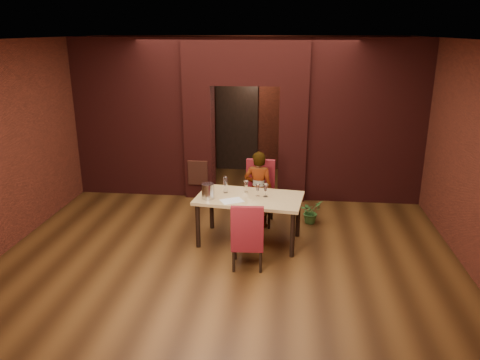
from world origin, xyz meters
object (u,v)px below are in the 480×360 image
object	(u,v)px
wine_glass_b	(258,190)
wine_glass_c	(266,190)
dining_table	(249,219)
chair_near	(248,234)
wine_bucket	(208,191)
person_seated	(258,189)
chair_far	(259,193)
wine_glass_a	(246,187)
potted_plant	(311,212)
water_bottle	(225,184)

from	to	relation	value
wine_glass_b	wine_glass_c	size ratio (longest dim) A/B	0.97
dining_table	chair_near	xyz separation A→B (m)	(0.05, -0.84, 0.11)
wine_bucket	wine_glass_b	bearing A→B (deg)	13.90
person_seated	chair_near	bearing A→B (deg)	94.35
chair_far	wine_glass_c	world-z (taller)	chair_far
chair_far	person_seated	size ratio (longest dim) A/B	0.83
chair_far	wine_glass_a	bearing A→B (deg)	-102.64
chair_far	wine_bucket	distance (m)	1.24
dining_table	chair_near	world-z (taller)	chair_near
dining_table	potted_plant	distance (m)	1.38
wine_glass_a	water_bottle	distance (m)	0.34
potted_plant	wine_glass_a	bearing A→B (deg)	-147.88
chair_near	chair_far	bearing A→B (deg)	-94.64
chair_near	wine_glass_a	world-z (taller)	chair_near
wine_glass_c	wine_bucket	bearing A→B (deg)	-168.23
wine_glass_c	wine_bucket	xyz separation A→B (m)	(-0.90, -0.19, 0.02)
dining_table	chair_near	bearing A→B (deg)	-79.65
wine_glass_c	water_bottle	distance (m)	0.67
wine_glass_c	potted_plant	bearing A→B (deg)	48.13
dining_table	chair_near	size ratio (longest dim) A/B	1.65
wine_bucket	water_bottle	distance (m)	0.39
person_seated	wine_glass_c	xyz separation A→B (m)	(0.16, -0.63, 0.21)
person_seated	wine_glass_c	distance (m)	0.68
wine_glass_a	wine_glass_b	xyz separation A→B (m)	(0.20, -0.17, 0.00)
chair_near	potted_plant	distance (m)	2.02
potted_plant	chair_far	bearing A→B (deg)	-172.83
wine_bucket	water_bottle	xyz separation A→B (m)	(0.24, 0.31, 0.02)
chair_near	wine_glass_c	world-z (taller)	chair_near
person_seated	wine_bucket	world-z (taller)	person_seated
chair_near	person_seated	bearing A→B (deg)	-94.67
wine_glass_c	water_bottle	world-z (taller)	water_bottle
dining_table	wine_glass_a	xyz separation A→B (m)	(-0.07, 0.21, 0.49)
wine_glass_c	potted_plant	world-z (taller)	wine_glass_c
potted_plant	water_bottle	bearing A→B (deg)	-152.68
dining_table	wine_glass_b	xyz separation A→B (m)	(0.13, 0.04, 0.49)
wine_glass_c	chair_near	bearing A→B (deg)	-103.22
water_bottle	potted_plant	distance (m)	1.77
wine_glass_c	dining_table	bearing A→B (deg)	-172.92
chair_far	wine_glass_c	xyz separation A→B (m)	(0.16, -0.75, 0.32)
dining_table	wine_glass_c	world-z (taller)	wine_glass_c
dining_table	water_bottle	bearing A→B (deg)	166.26
chair_far	potted_plant	distance (m)	1.00
wine_glass_b	water_bottle	distance (m)	0.55
water_bottle	person_seated	bearing A→B (deg)	45.41
person_seated	wine_glass_c	world-z (taller)	person_seated
wine_glass_a	wine_bucket	xyz separation A→B (m)	(-0.57, -0.36, 0.03)
dining_table	wine_bucket	world-z (taller)	wine_bucket
wine_glass_b	potted_plant	xyz separation A→B (m)	(0.90, 0.86, -0.68)
chair_near	wine_bucket	xyz separation A→B (m)	(-0.69, 0.68, 0.40)
chair_near	wine_glass_b	distance (m)	0.96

